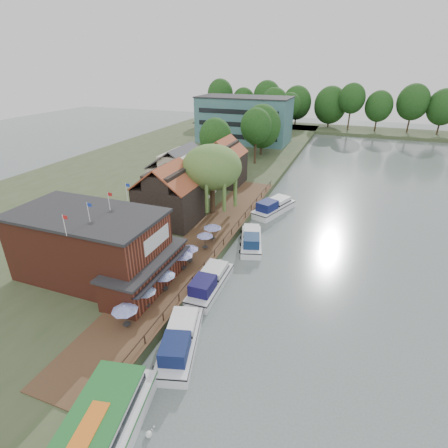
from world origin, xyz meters
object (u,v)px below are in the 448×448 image
(cottage_c, at_px, (224,161))
(umbrella_4, at_px, (189,254))
(cruiser_0, at_px, (180,337))
(willow, at_px, (212,180))
(umbrella_2, at_px, (164,281))
(hotel_block, at_px, (244,119))
(cottage_a, at_px, (169,194))
(cottage_b, at_px, (182,172))
(swan, at_px, (149,434))
(umbrella_5, at_px, (205,241))
(cruiser_2, at_px, (251,238))
(pub, at_px, (106,248))
(umbrella_0, at_px, (126,316))
(cruiser_3, at_px, (274,205))
(umbrella_6, at_px, (212,232))
(cruiser_1, at_px, (209,280))
(umbrella_1, at_px, (146,298))
(umbrella_3, at_px, (183,261))

(cottage_c, relative_size, umbrella_4, 3.58)
(cruiser_0, bearing_deg, willow, 90.75)
(umbrella_2, bearing_deg, hotel_block, 101.67)
(cottage_a, bearing_deg, cottage_c, 86.99)
(willow, distance_m, cruiser_0, 26.98)
(cottage_b, height_order, swan, cottage_b)
(cottage_c, xyz_separation_m, umbrella_5, (7.01, -24.86, -2.96))
(cruiser_2, bearing_deg, hotel_block, 92.57)
(pub, relative_size, cottage_a, 2.33)
(umbrella_0, relative_size, cruiser_2, 0.26)
(swan, bearing_deg, cruiser_3, 91.64)
(cottage_a, distance_m, cruiser_3, 17.07)
(umbrella_6, bearing_deg, hotel_block, 104.15)
(umbrella_0, relative_size, cruiser_3, 0.23)
(hotel_block, bearing_deg, umbrella_5, -76.36)
(umbrella_0, bearing_deg, cruiser_0, 5.63)
(pub, bearing_deg, cruiser_0, -26.07)
(cottage_c, relative_size, umbrella_2, 3.58)
(hotel_block, relative_size, cruiser_0, 2.66)
(umbrella_4, relative_size, cruiser_2, 0.26)
(umbrella_5, bearing_deg, cruiser_3, 74.75)
(willow, xyz_separation_m, swan, (9.17, -32.99, -5.99))
(willow, xyz_separation_m, cruiser_1, (6.59, -16.81, -5.07))
(willow, bearing_deg, cottage_c, 104.04)
(umbrella_5, distance_m, cruiser_3, 17.34)
(pub, distance_m, cottage_b, 25.33)
(cottage_c, xyz_separation_m, cruiser_3, (11.56, -8.17, -4.02))
(pub, relative_size, umbrella_4, 8.42)
(cruiser_1, xyz_separation_m, swan, (2.59, -16.17, -0.92))
(cruiser_3, bearing_deg, pub, -95.11)
(cruiser_2, xyz_separation_m, cruiser_3, (0.16, 11.75, 0.14))
(pub, relative_size, hotel_block, 0.79)
(umbrella_1, bearing_deg, cruiser_2, 73.69)
(umbrella_5, bearing_deg, cruiser_2, 48.38)
(cottage_a, distance_m, cottage_b, 10.44)
(willow, relative_size, umbrella_0, 4.39)
(pub, xyz_separation_m, cruiser_3, (11.56, 25.83, -3.42))
(umbrella_5, relative_size, swan, 5.40)
(cottage_c, distance_m, umbrella_0, 40.47)
(umbrella_0, bearing_deg, umbrella_1, 86.24)
(umbrella_3, xyz_separation_m, swan, (6.05, -16.99, -2.07))
(willow, relative_size, umbrella_2, 4.39)
(umbrella_0, height_order, cruiser_3, umbrella_0)
(hotel_block, bearing_deg, cruiser_3, -66.58)
(cottage_c, xyz_separation_m, umbrella_2, (6.69, -34.13, -2.96))
(cottage_b, bearing_deg, cottage_c, 66.04)
(cottage_a, height_order, umbrella_1, cottage_a)
(cruiser_0, xyz_separation_m, cruiser_3, (0.51, 31.24, 0.08))
(cottage_b, height_order, cruiser_3, cottage_b)
(umbrella_1, bearing_deg, hotel_block, 101.00)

